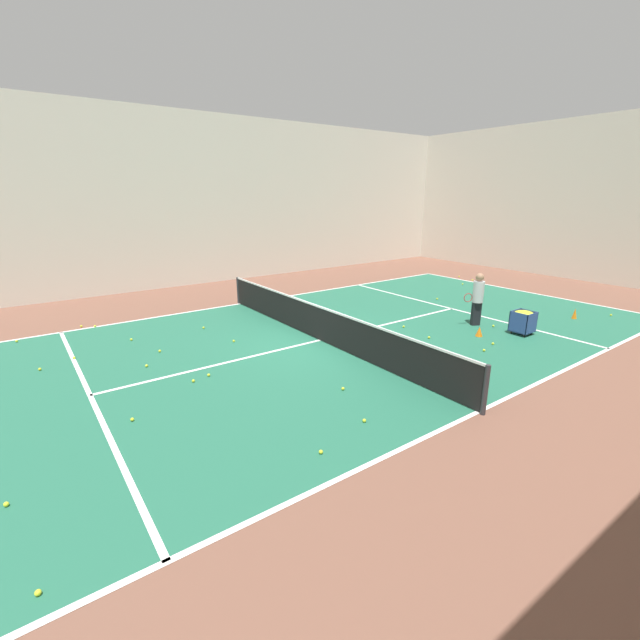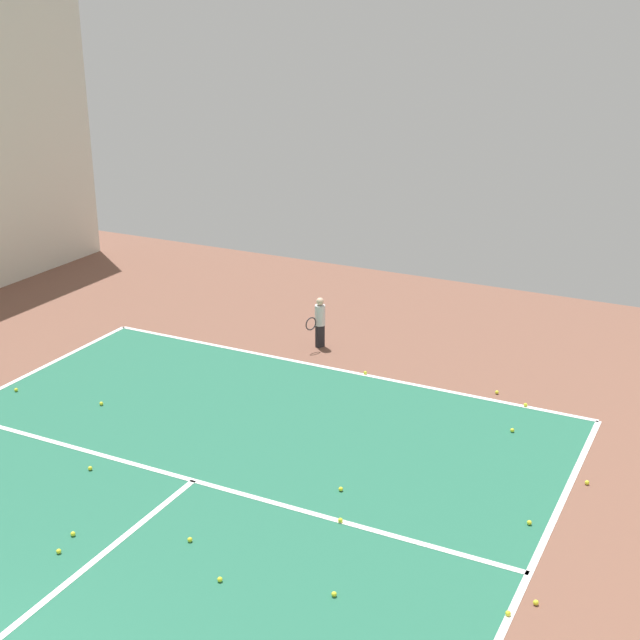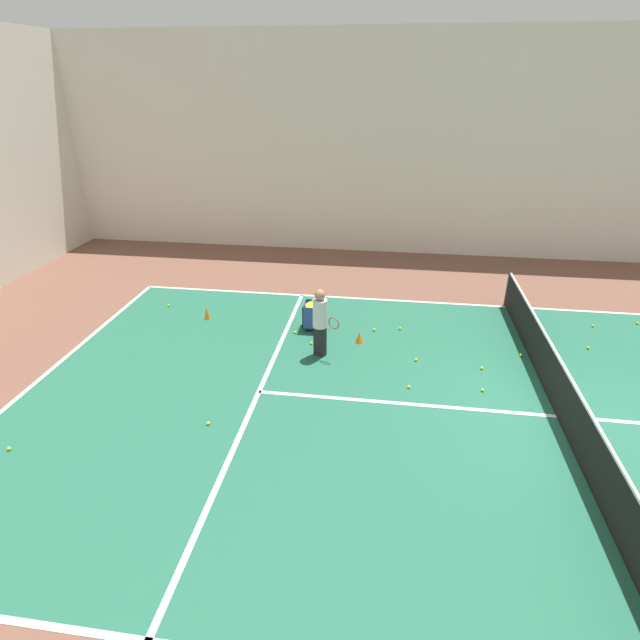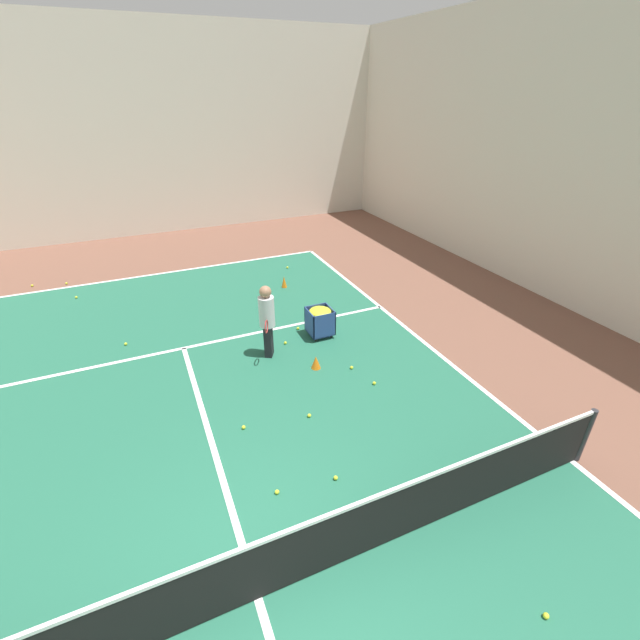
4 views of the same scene
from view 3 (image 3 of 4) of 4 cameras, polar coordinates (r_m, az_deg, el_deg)
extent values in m
plane|color=brown|center=(10.87, 25.41, -9.93)|extent=(34.74, 34.74, 0.00)
cube|color=#23664C|center=(10.87, 25.41, -9.92)|extent=(10.37, 21.58, 0.00)
cube|color=white|center=(12.66, -28.87, -5.44)|extent=(10.37, 0.10, 0.00)
cube|color=white|center=(15.25, 20.46, 1.43)|extent=(0.10, 21.58, 0.00)
cube|color=white|center=(10.61, -7.00, -8.14)|extent=(10.37, 0.10, 0.00)
cube|color=white|center=(10.87, 25.42, -9.90)|extent=(0.10, 11.87, 0.00)
cube|color=silver|center=(18.73, 19.61, 17.83)|extent=(0.15, 31.04, 7.43)
cylinder|color=#2D2D33|center=(15.15, 20.68, 3.31)|extent=(0.10, 0.10, 1.01)
cube|color=black|center=(10.61, 25.92, -7.76)|extent=(10.47, 0.03, 0.94)
cube|color=white|center=(10.36, 26.44, -5.46)|extent=(10.47, 0.04, 0.05)
cube|color=black|center=(11.66, 0.00, -2.40)|extent=(0.27, 0.31, 0.75)
cylinder|color=silver|center=(11.34, 0.00, 0.76)|extent=(0.45, 0.45, 0.67)
sphere|color=#A87A5B|center=(11.15, 0.00, 2.90)|extent=(0.25, 0.25, 0.25)
torus|color=#B22D2D|center=(11.27, 1.58, -0.37)|extent=(0.15, 0.26, 0.28)
cube|color=#2D478C|center=(13.03, -0.57, -0.51)|extent=(0.56, 0.57, 0.02)
cube|color=#2D478C|center=(12.87, 0.65, 0.59)|extent=(0.56, 0.02, 0.60)
cube|color=#2D478C|center=(12.94, -1.78, 0.74)|extent=(0.56, 0.02, 0.60)
cube|color=#2D478C|center=(12.66, -0.76, 0.15)|extent=(0.02, 0.57, 0.60)
cube|color=#2D478C|center=(13.15, -0.39, 1.17)|extent=(0.02, 0.57, 0.60)
ellipsoid|color=yellow|center=(12.80, -0.58, 1.63)|extent=(0.52, 0.53, 0.16)
cylinder|color=black|center=(12.86, 0.19, -1.17)|extent=(0.05, 0.05, 0.11)
cylinder|color=black|center=(13.21, 0.42, -0.39)|extent=(0.05, 0.05, 0.11)
cylinder|color=black|center=(12.91, -1.58, -1.05)|extent=(0.05, 0.05, 0.11)
cylinder|color=black|center=(13.26, -1.29, -0.29)|extent=(0.05, 0.05, 0.11)
cone|color=orange|center=(12.35, 4.54, -1.97)|extent=(0.20, 0.20, 0.29)
cone|color=orange|center=(13.86, -12.80, 0.83)|extent=(0.16, 0.16, 0.35)
sphere|color=yellow|center=(10.79, 10.14, -7.53)|extent=(0.07, 0.07, 0.07)
sphere|color=yellow|center=(14.93, -16.90, 1.60)|extent=(0.07, 0.07, 0.07)
sphere|color=yellow|center=(9.85, -12.64, -11.44)|extent=(0.07, 0.07, 0.07)
sphere|color=yellow|center=(13.14, 9.14, -0.96)|extent=(0.07, 0.07, 0.07)
sphere|color=yellow|center=(15.72, 32.54, -0.30)|extent=(0.07, 0.07, 0.07)
sphere|color=yellow|center=(11.06, 18.09, -7.62)|extent=(0.07, 0.07, 0.07)
sphere|color=yellow|center=(12.68, 21.98, -3.73)|extent=(0.07, 0.07, 0.07)
sphere|color=yellow|center=(13.71, 28.32, -2.81)|extent=(0.07, 0.07, 0.07)
sphere|color=yellow|center=(12.80, -2.89, -1.42)|extent=(0.07, 0.07, 0.07)
sphere|color=yellow|center=(11.83, 18.01, -5.25)|extent=(0.07, 0.07, 0.07)
sphere|color=yellow|center=(12.27, -0.99, -2.66)|extent=(0.07, 0.07, 0.07)
sphere|color=yellow|center=(14.96, 28.74, -0.58)|extent=(0.07, 0.07, 0.07)
sphere|color=yellow|center=(12.99, 6.22, -1.11)|extent=(0.07, 0.07, 0.07)
sphere|color=yellow|center=(11.79, 10.91, -4.48)|extent=(0.07, 0.07, 0.07)
sphere|color=yellow|center=(10.60, -31.99, -12.35)|extent=(0.07, 0.07, 0.07)
camera|label=1|loc=(20.62, 39.47, 15.21)|focal=24.00mm
camera|label=2|loc=(1.80, -17.33, 63.15)|focal=50.00mm
camera|label=4|loc=(10.19, 48.21, 14.03)|focal=24.00mm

